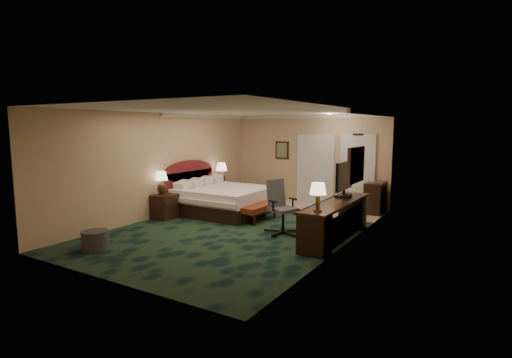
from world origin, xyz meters
The scene contains 25 objects.
floor centered at (0.00, 0.00, 0.00)m, with size 5.00×7.50×0.00m, color black.
ceiling centered at (0.00, 0.00, 2.70)m, with size 5.00×7.50×0.00m, color silver.
wall_back centered at (0.00, 3.75, 1.35)m, with size 5.00×0.00×2.70m, color #D5B084.
wall_front centered at (0.00, -3.75, 1.35)m, with size 5.00×0.00×2.70m, color #D5B084.
wall_left centered at (-2.50, 0.00, 1.35)m, with size 0.00×7.50×2.70m, color #D5B084.
wall_right centered at (2.50, 0.00, 1.35)m, with size 0.00×7.50×2.70m, color #D5B084.
crown_molding centered at (0.00, 0.00, 2.65)m, with size 5.00×7.50×0.10m, color silver, non-canonical shape.
tile_patch centered at (0.90, 2.90, 0.01)m, with size 3.20×1.70×0.01m, color beige.
headboard centered at (-2.44, 1.00, 0.70)m, with size 0.12×2.00×1.40m, color #541A15, non-canonical shape.
entry_door centered at (1.55, 3.72, 1.05)m, with size 1.02×0.06×2.18m, color silver.
closet_doors centered at (0.25, 3.71, 1.05)m, with size 1.20×0.06×2.10m, color beige.
wall_art centered at (-0.90, 3.71, 1.60)m, with size 0.45×0.06×0.55m, color #405949.
wall_mirror centered at (2.46, 0.60, 1.55)m, with size 0.05×0.95×0.75m, color white.
bed centered at (-1.30, 1.11, 0.35)m, with size 2.21×2.05×0.70m, color white.
nightstand_near centered at (-2.23, -0.22, 0.31)m, with size 0.50×0.57×0.62m, color black.
nightstand_far centered at (-2.24, 2.18, 0.30)m, with size 0.49×0.56×0.61m, color black.
lamp_near centered at (-2.27, -0.26, 0.92)m, with size 0.32×0.32×0.60m, color black, non-canonical shape.
lamp_far centered at (-2.20, 2.22, 0.93)m, with size 0.34×0.34×0.64m, color black, non-canonical shape.
bed_bench centered at (-0.02, 0.82, 0.20)m, with size 0.42×1.20×0.41m, color maroon.
ottoman centered at (-1.52, -2.83, 0.18)m, with size 0.51×0.51×0.36m, color #2E2F36.
desk centered at (2.18, 0.23, 0.40)m, with size 0.60×2.76×0.80m, color black.
tv centered at (2.12, 0.87, 1.19)m, with size 0.08×1.01×0.78m, color black.
desk_lamp centered at (2.21, -0.84, 1.06)m, with size 0.31×0.31×0.54m, color black, non-canonical shape.
desk_chair centered at (1.04, 0.06, 0.59)m, with size 0.69×0.64×1.18m, color #4C4D54, non-canonical shape.
minibar centered at (2.23, 3.20, 0.42)m, with size 0.45×0.80×0.85m, color black.
Camera 1 is at (4.97, -7.59, 2.34)m, focal length 28.00 mm.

